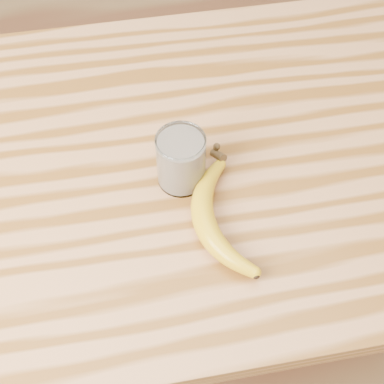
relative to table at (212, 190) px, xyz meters
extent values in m
plane|color=olive|center=(0.00, 0.00, -0.77)|extent=(4.00, 4.00, 0.00)
cube|color=#AE7646|center=(0.00, 0.00, 0.11)|extent=(1.20, 0.80, 0.04)
cylinder|color=brown|center=(0.54, 0.34, -0.34)|extent=(0.06, 0.06, 0.86)
cylinder|color=white|center=(-0.07, -0.06, 0.18)|extent=(0.08, 0.08, 0.10)
torus|color=white|center=(-0.07, -0.06, 0.23)|extent=(0.08, 0.08, 0.00)
cylinder|color=#F3E1C4|center=(-0.07, -0.06, 0.18)|extent=(0.08, 0.08, 0.09)
camera|label=1|loc=(-0.15, -0.61, 0.89)|focal=50.00mm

